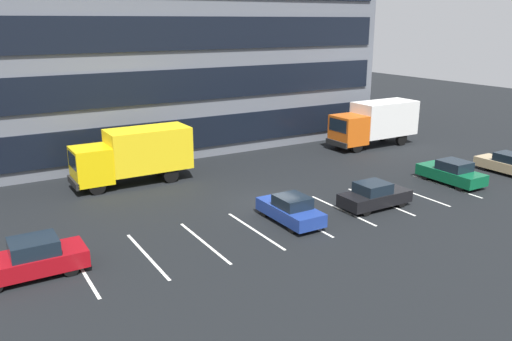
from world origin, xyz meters
The scene contains 10 objects.
ground_plane centered at (0.00, 0.00, 0.00)m, with size 120.00×120.00×0.00m, color black.
office_building centered at (0.00, 17.95, 10.80)m, with size 35.82×13.54×21.60m.
lot_markings centered at (0.00, -3.01, 0.00)m, with size 22.54×5.40×0.01m.
box_truck_yellow_all centered at (-5.31, 7.69, 1.96)m, with size 7.50×2.48×3.47m.
box_truck_orange centered at (15.10, 7.57, 2.04)m, with size 7.80×2.58×3.62m.
sedan_forest centered at (11.96, -2.78, 0.72)m, with size 1.79×4.27×1.53m.
sedan_navy centered at (-0.65, -2.98, 0.69)m, with size 1.70×4.06×1.46m.
sedan_black centered at (4.59, -3.58, 0.70)m, with size 4.11×1.72×1.47m.
sedan_tan centered at (17.13, -3.15, 0.67)m, with size 1.66×3.96×1.42m.
sedan_maroon centered at (-13.06, -2.41, 0.75)m, with size 4.42×1.85×1.58m.
Camera 1 is at (-15.14, -23.66, 10.06)m, focal length 36.54 mm.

